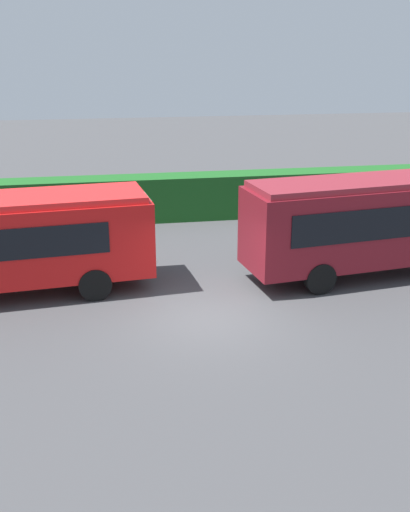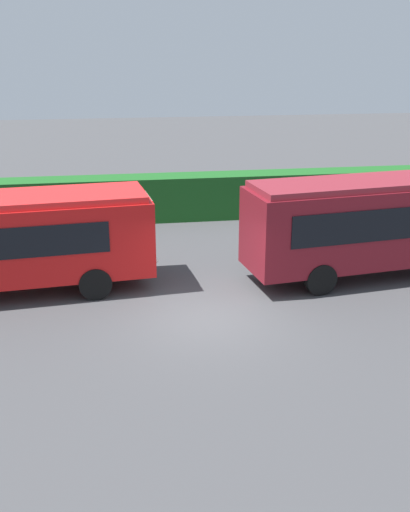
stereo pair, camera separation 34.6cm
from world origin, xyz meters
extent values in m
plane|color=#424244|center=(0.00, 0.00, 0.00)|extent=(99.63, 99.63, 0.00)
cube|color=black|center=(-1.36, 3.27, 1.99)|extent=(0.24, 2.08, 0.97)
cube|color=silver|center=(-1.36, 3.27, 2.69)|extent=(0.17, 1.40, 0.28)
cylinder|color=black|center=(-3.35, 4.26, 0.50)|extent=(1.02, 0.37, 1.00)
cylinder|color=black|center=(-3.13, 1.92, 0.50)|extent=(1.02, 0.37, 1.00)
sphere|color=silver|center=(-1.42, 3.97, 0.90)|extent=(0.22, 0.22, 0.22)
sphere|color=silver|center=(-1.28, 2.57, 0.90)|extent=(0.22, 0.22, 0.22)
cube|color=maroon|center=(6.66, 2.67, 1.81)|extent=(10.22, 3.62, 2.52)
cube|color=maroon|center=(6.66, 2.67, 3.17)|extent=(9.90, 3.40, 0.20)
cube|color=black|center=(6.21, 3.80, 2.11)|extent=(7.74, 1.07, 1.01)
cube|color=black|center=(6.52, 1.47, 2.11)|extent=(7.74, 1.07, 1.01)
cylinder|color=black|center=(3.45, 3.32, 0.50)|extent=(1.03, 0.41, 1.00)
cylinder|color=black|center=(3.73, 1.21, 0.50)|extent=(1.03, 0.41, 1.00)
cube|color=#4C6B47|center=(-5.89, 6.92, 0.42)|extent=(0.32, 0.28, 0.83)
cube|color=#334C8C|center=(-5.89, 6.92, 1.19)|extent=(0.49, 0.32, 0.73)
sphere|color=brown|center=(-5.89, 6.92, 1.67)|extent=(0.23, 0.23, 0.23)
cube|color=black|center=(4.27, 5.79, 0.44)|extent=(0.36, 0.35, 0.88)
cube|color=olive|center=(4.27, 5.79, 1.26)|extent=(0.49, 0.45, 0.77)
sphere|color=#8C6647|center=(4.27, 5.79, 1.76)|extent=(0.24, 0.24, 0.24)
cube|color=#1B571F|center=(0.00, 10.59, 0.96)|extent=(61.81, 1.46, 1.93)
camera|label=1|loc=(-2.87, -15.65, 7.39)|focal=43.27mm
camera|label=2|loc=(-2.53, -15.70, 7.39)|focal=43.27mm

